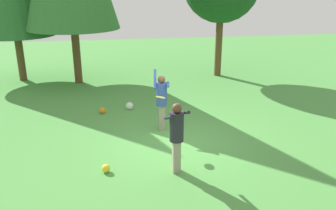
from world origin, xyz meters
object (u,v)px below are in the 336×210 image
Objects in this scene: person_thrower at (162,98)px; ball_orange at (103,110)px; person_catcher at (177,132)px; frisbee at (161,97)px; ball_white at (130,106)px; ball_yellow at (106,168)px.

ball_orange is (-1.88, 1.77, -0.95)m from person_thrower.
person_thrower is 8.88× the size of ball_orange.
person_catcher is (-0.04, -2.65, 0.01)m from person_thrower.
frisbee is 1.73× the size of ball_orange.
person_catcher reaches higher than frisbee.
frisbee reaches higher than ball_white.
frisbee reaches higher than ball_orange.
person_thrower is 3.13m from ball_yellow.
person_catcher is 4.89m from ball_orange.
ball_white is at bearing -146.16° from person_thrower.
person_catcher is 1.99m from ball_yellow.
ball_yellow is 4.53m from ball_white.
frisbee is 3.41m from ball_white.
person_thrower is 7.13× the size of ball_white.
person_catcher is 8.15× the size of ball_orange.
ball_orange is (-1.70, 2.81, -1.31)m from frisbee.
ball_yellow is at bearing 76.80° from person_catcher.
person_catcher is at bearing -67.38° from ball_orange.
person_thrower is 2.41m from ball_white.
ball_yellow is 0.77× the size of ball_white.
ball_white is (-0.90, 2.04, -0.92)m from person_thrower.
ball_yellow is 0.96× the size of ball_orange.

